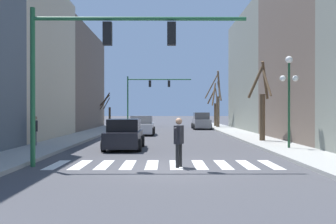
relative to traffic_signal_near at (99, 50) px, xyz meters
name	(u,v)px	position (x,y,z in m)	size (l,w,h in m)	color
ground_plane	(164,168)	(2.38, -0.46, -4.29)	(240.00, 240.00, 0.00)	#424247
building_row_left	(12,56)	(-8.19, 12.87, 1.50)	(6.00, 41.07, 13.25)	#515B66
building_row_right	(320,47)	(12.96, 12.34, 2.10)	(6.00, 38.87, 13.42)	gray
crosswalk_stripes	(164,165)	(2.38, 0.49, -4.28)	(8.55, 2.60, 0.01)	white
traffic_signal_near	(99,50)	(0.00, 0.00, 0.00)	(7.90, 0.28, 5.82)	#236038
traffic_signal_far	(147,89)	(0.04, 36.11, 0.43)	(8.25, 0.28, 6.40)	#236038
street_lamp_right_corner	(289,83)	(8.73, 5.55, -0.85)	(0.95, 0.36, 4.67)	#1E4C2D
car_parked_left_near	(124,135)	(0.26, 6.45, -3.54)	(1.99, 4.26, 1.60)	black
car_parked_left_far	(201,121)	(6.33, 28.15, -3.45)	(1.96, 4.60, 1.80)	gray
car_at_intersection	(142,126)	(0.48, 18.22, -3.54)	(2.12, 4.18, 1.59)	silver
pedestrian_on_right_sidewalk	(179,138)	(2.93, -0.19, -3.23)	(0.38, 0.74, 1.79)	black
pedestrian_near_right_corner	(35,128)	(-4.65, 7.02, -3.19)	(0.38, 0.65, 1.60)	#4C4C51
street_tree_right_far	(262,105)	(8.57, 10.42, -1.89)	(1.67, 2.48, 5.05)	brown
street_tree_left_far	(108,110)	(-4.36, 31.68, -2.25)	(1.58, 0.72, 3.99)	#473828
street_tree_left_mid	(215,108)	(8.41, 32.87, -1.96)	(1.19, 2.32, 5.22)	brown
street_tree_right_near	(218,103)	(8.40, 30.32, -1.38)	(2.02, 2.36, 6.43)	brown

